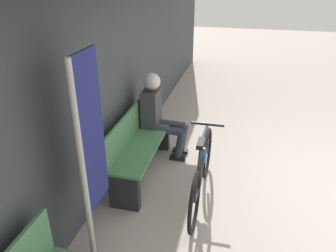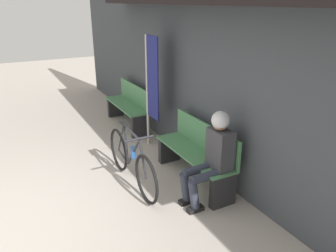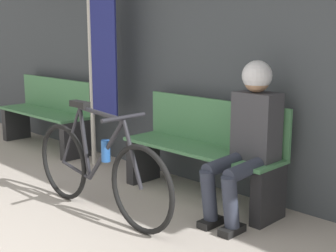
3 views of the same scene
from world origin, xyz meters
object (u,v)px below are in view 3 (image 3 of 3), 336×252
Objects in this scene: park_bench_far at (46,116)px; banner_pole at (100,57)px; park_bench_near at (203,153)px; bicycle at (98,170)px; person_seated at (249,130)px.

banner_pole is at bearing -2.21° from park_bench_far.
banner_pole is at bearing -178.05° from park_bench_near.
bicycle is 1.12× the size of park_bench_far.
banner_pole is (1.21, -0.05, 0.78)m from park_bench_far.
park_bench_far is (-2.59, -0.00, -0.00)m from park_bench_near.
bicycle reaches higher than park_bench_far.
park_bench_far is at bearing 177.94° from person_seated.
park_bench_near is 0.64m from person_seated.
park_bench_near is at bearing 168.44° from person_seated.
person_seated is at bearing -11.56° from park_bench_near.
person_seated is (0.89, 0.76, 0.34)m from bicycle.
park_bench_far is (-2.25, 0.87, 0.03)m from bicycle.
bicycle is at bearing -21.23° from park_bench_far.
person_seated is 1.99m from banner_pole.
park_bench_near is 0.78× the size of banner_pole.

